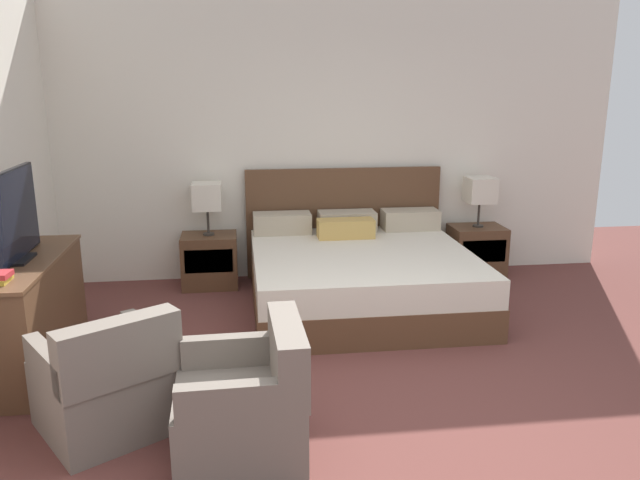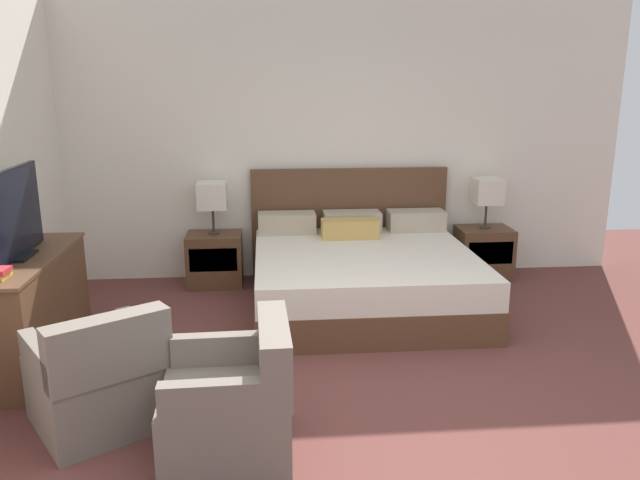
% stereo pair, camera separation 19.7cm
% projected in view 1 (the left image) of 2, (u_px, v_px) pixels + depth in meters
% --- Properties ---
extents(ground_plane, '(9.83, 9.83, 0.00)m').
position_uv_depth(ground_plane, '(383.00, 446.00, 3.53)').
color(ground_plane, brown).
extents(wall_back, '(6.34, 0.06, 2.88)m').
position_uv_depth(wall_back, '(313.00, 138.00, 6.35)').
color(wall_back, silver).
rests_on(wall_back, ground).
extents(bed, '(2.03, 2.00, 1.14)m').
position_uv_depth(bed, '(360.00, 273.00, 5.71)').
color(bed, brown).
rests_on(bed, ground).
extents(nightstand_left, '(0.54, 0.42, 0.53)m').
position_uv_depth(nightstand_left, '(210.00, 261.00, 6.22)').
color(nightstand_left, brown).
rests_on(nightstand_left, ground).
extents(nightstand_right, '(0.54, 0.42, 0.53)m').
position_uv_depth(nightstand_right, '(476.00, 251.00, 6.57)').
color(nightstand_right, brown).
rests_on(nightstand_right, ground).
extents(table_lamp_left, '(0.28, 0.28, 0.52)m').
position_uv_depth(table_lamp_left, '(207.00, 197.00, 6.06)').
color(table_lamp_left, '#332D28').
rests_on(table_lamp_left, nightstand_left).
extents(table_lamp_right, '(0.28, 0.28, 0.52)m').
position_uv_depth(table_lamp_right, '(480.00, 190.00, 6.41)').
color(table_lamp_right, '#332D28').
rests_on(table_lamp_right, nightstand_right).
extents(dresser, '(0.50, 1.43, 0.80)m').
position_uv_depth(dresser, '(25.00, 313.00, 4.40)').
color(dresser, brown).
rests_on(dresser, ground).
extents(tv, '(0.18, 0.93, 0.62)m').
position_uv_depth(tv, '(12.00, 218.00, 4.20)').
color(tv, black).
rests_on(tv, dresser).
extents(armchair_by_window, '(0.95, 0.95, 0.76)m').
position_uv_depth(armchair_by_window, '(107.00, 386.00, 3.62)').
color(armchair_by_window, '#70665B').
rests_on(armchair_by_window, ground).
extents(armchair_companion, '(0.71, 0.70, 0.76)m').
position_uv_depth(armchair_companion, '(247.00, 407.00, 3.39)').
color(armchair_companion, '#70665B').
rests_on(armchair_companion, ground).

